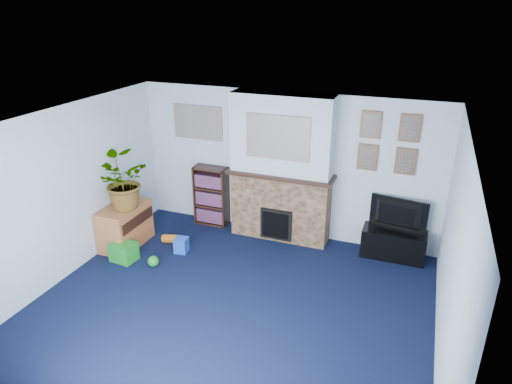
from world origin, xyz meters
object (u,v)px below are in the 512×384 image
at_px(television, 397,216).
at_px(bookshelf, 212,197).
at_px(tv_stand, 393,244).
at_px(sideboard, 125,225).

relative_size(television, bookshelf, 0.82).
xyz_separation_m(tv_stand, television, (0.00, 0.02, 0.47)).
xyz_separation_m(television, sideboard, (-4.08, -1.16, -0.35)).
height_order(tv_stand, television, television).
height_order(tv_stand, bookshelf, bookshelf).
height_order(television, sideboard, television).
height_order(bookshelf, sideboard, bookshelf).
distance_m(tv_stand, bookshelf, 3.14).
height_order(tv_stand, sideboard, sideboard).
height_order(television, bookshelf, bookshelf).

